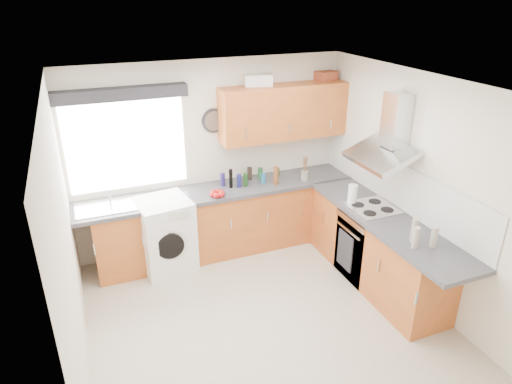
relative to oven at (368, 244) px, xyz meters
name	(u,v)px	position (x,y,z in m)	size (l,w,h in m)	color
ground_plane	(264,317)	(-1.50, -0.30, -0.42)	(3.60, 3.60, 0.00)	beige
ceiling	(266,86)	(-1.50, -0.30, 2.08)	(3.60, 3.60, 0.02)	white
wall_back	(211,157)	(-1.50, 1.50, 0.82)	(3.60, 0.02, 2.50)	silver
wall_front	(374,334)	(-1.50, -2.10, 0.82)	(3.60, 0.02, 2.50)	silver
wall_left	(67,251)	(-3.30, -0.30, 0.82)	(0.02, 3.60, 2.50)	silver
wall_right	(414,187)	(0.30, -0.30, 0.82)	(0.02, 3.60, 2.50)	silver
window	(127,145)	(-2.55, 1.49, 1.12)	(1.40, 0.02, 1.10)	white
window_blind	(121,94)	(-2.55, 1.40, 1.76)	(1.50, 0.18, 0.14)	black
splashback	(396,184)	(0.29, 0.00, 0.75)	(0.01, 3.00, 0.54)	white
base_cab_back	(213,223)	(-1.60, 1.21, 0.01)	(3.00, 0.58, 0.86)	#A24E1F
base_cab_corner	(320,204)	(0.00, 1.20, 0.01)	(0.60, 0.60, 0.86)	#A24E1F
base_cab_right	(376,250)	(0.01, -0.15, 0.01)	(0.58, 2.10, 0.86)	#A24E1F
worktop_back	(219,191)	(-1.50, 1.20, 0.46)	(3.60, 0.62, 0.05)	#37363B
worktop_right	(388,221)	(0.00, -0.30, 0.46)	(0.62, 2.42, 0.05)	#37363B
sink	(111,203)	(-2.83, 1.20, 0.52)	(0.84, 0.46, 0.10)	silver
oven	(368,244)	(0.00, 0.00, 0.00)	(0.56, 0.58, 0.85)	black
hob_plate	(372,208)	(0.00, 0.00, 0.49)	(0.52, 0.52, 0.01)	silver
extractor_hood	(388,137)	(0.10, 0.00, 1.34)	(0.52, 0.78, 0.66)	silver
upper_cabinets	(284,112)	(-0.55, 1.32, 1.38)	(1.70, 0.35, 0.70)	#A24E1F
washing_machine	(165,234)	(-2.25, 1.10, 0.04)	(0.63, 0.61, 0.92)	white
wall_clock	(214,121)	(-1.45, 1.46, 1.31)	(0.31, 0.31, 0.04)	black
casserole	(258,80)	(-0.88, 1.42, 1.80)	(0.34, 0.25, 0.14)	white
storage_box	(326,75)	(0.10, 1.42, 1.78)	(0.25, 0.21, 0.12)	#9C4325
utensil_pot	(305,176)	(-0.35, 1.05, 0.55)	(0.10, 0.10, 0.14)	gray
kitchen_roll	(352,194)	(-0.15, 0.21, 0.60)	(0.11, 0.11, 0.24)	white
tomato_cluster	(217,194)	(-1.58, 1.00, 0.52)	(0.16, 0.16, 0.07)	red
jar_0	(239,181)	(-1.23, 1.18, 0.57)	(0.06, 0.06, 0.17)	navy
jar_1	(245,178)	(-1.12, 1.26, 0.56)	(0.04, 0.04, 0.14)	#B5A79B
jar_2	(246,180)	(-1.14, 1.18, 0.57)	(0.06, 0.06, 0.17)	#163A15
jar_3	(260,173)	(-0.87, 1.34, 0.56)	(0.06, 0.06, 0.15)	#205B2B
jar_4	(223,180)	(-1.42, 1.29, 0.57)	(0.06, 0.06, 0.17)	navy
jar_5	(276,176)	(-0.75, 1.08, 0.60)	(0.07, 0.07, 0.24)	brown
jar_6	(250,173)	(-1.02, 1.36, 0.57)	(0.07, 0.07, 0.17)	black
jar_7	(278,173)	(-0.62, 1.31, 0.54)	(0.04, 0.04, 0.12)	#194719
jar_8	(263,178)	(-0.89, 1.19, 0.55)	(0.07, 0.07, 0.12)	#1D608E
jar_9	(231,178)	(-1.34, 1.20, 0.61)	(0.05, 0.05, 0.25)	black
bottle_0	(416,238)	(-0.14, -0.90, 0.60)	(0.06, 0.06, 0.23)	#B0A396
bottle_1	(414,230)	(-0.07, -0.79, 0.61)	(0.06, 0.06, 0.26)	#A4998C
bottle_2	(434,237)	(0.05, -0.95, 0.59)	(0.07, 0.07, 0.22)	#ABA392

